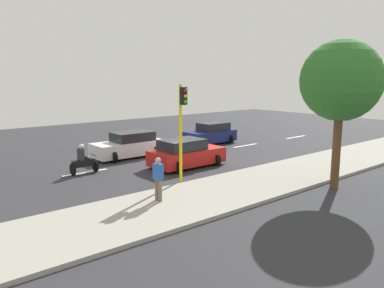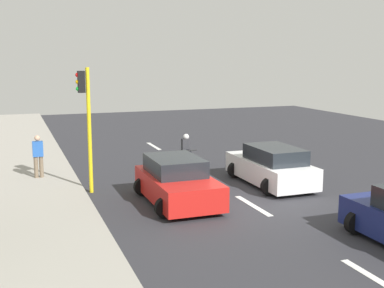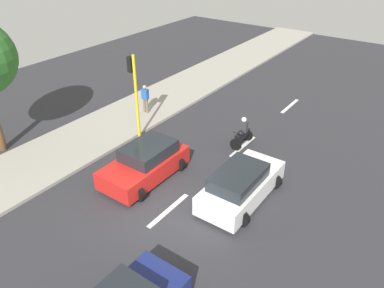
{
  "view_description": "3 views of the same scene",
  "coord_description": "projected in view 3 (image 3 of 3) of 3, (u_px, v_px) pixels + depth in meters",
  "views": [
    {
      "loc": [
        18.01,
        -13.91,
        4.84
      ],
      "look_at": [
        2.07,
        -0.63,
        1.16
      ],
      "focal_mm": 35.76,
      "sensor_mm": 36.0,
      "label": 1
    },
    {
      "loc": [
        7.37,
        14.22,
        4.82
      ],
      "look_at": [
        1.01,
        -3.11,
        1.63
      ],
      "focal_mm": 46.66,
      "sensor_mm": 36.0,
      "label": 2
    },
    {
      "loc": [
        -7.33,
        8.65,
        9.71
      ],
      "look_at": [
        1.17,
        -3.23,
        1.08
      ],
      "focal_mm": 34.92,
      "sensor_mm": 36.0,
      "label": 3
    }
  ],
  "objects": [
    {
      "name": "ground_plane",
      "position": [
        169.0,
        211.0,
        14.7
      ],
      "size": [
        40.0,
        60.0,
        0.1
      ],
      "primitive_type": "cube",
      "color": "#2D2D33"
    },
    {
      "name": "traffic_light_corner",
      "position": [
        134.0,
        86.0,
        18.08
      ],
      "size": [
        0.49,
        0.24,
        4.5
      ],
      "color": "yellow",
      "rests_on": "ground"
    },
    {
      "name": "lane_stripe_mid",
      "position": [
        169.0,
        210.0,
        14.67
      ],
      "size": [
        0.2,
        2.4,
        0.01
      ],
      "primitive_type": "cube",
      "color": "white",
      "rests_on": "ground"
    },
    {
      "name": "pedestrian_near_signal",
      "position": [
        145.0,
        98.0,
        21.51
      ],
      "size": [
        0.4,
        0.24,
        1.69
      ],
      "color": "#72604C",
      "rests_on": "sidewalk"
    },
    {
      "name": "motorcycle",
      "position": [
        242.0,
        134.0,
        18.72
      ],
      "size": [
        0.6,
        1.3,
        1.53
      ],
      "color": "black",
      "rests_on": "ground"
    },
    {
      "name": "lane_stripe_north",
      "position": [
        243.0,
        146.0,
        18.87
      ],
      "size": [
        0.2,
        2.4,
        0.01
      ],
      "primitive_type": "cube",
      "color": "white",
      "rests_on": "ground"
    },
    {
      "name": "car_white",
      "position": [
        241.0,
        185.0,
        14.94
      ],
      "size": [
        2.24,
        4.32,
        1.52
      ],
      "color": "white",
      "rests_on": "ground"
    },
    {
      "name": "lane_stripe_far_north",
      "position": [
        290.0,
        106.0,
        23.07
      ],
      "size": [
        0.2,
        2.4,
        0.01
      ],
      "primitive_type": "cube",
      "color": "white",
      "rests_on": "ground"
    },
    {
      "name": "sidewalk",
      "position": [
        56.0,
        154.0,
        18.14
      ],
      "size": [
        4.0,
        60.0,
        0.15
      ],
      "primitive_type": "cube",
      "color": "#9E998E",
      "rests_on": "ground"
    },
    {
      "name": "car_red",
      "position": [
        145.0,
        163.0,
        16.28
      ],
      "size": [
        2.36,
        4.05,
        1.52
      ],
      "color": "red",
      "rests_on": "ground"
    }
  ]
}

